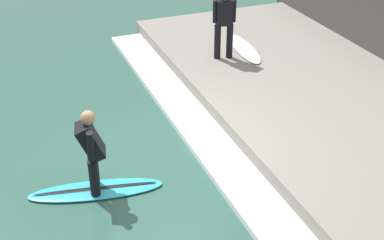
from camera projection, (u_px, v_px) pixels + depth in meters
The scene contains 7 objects.
ground_plane at pixel (166, 161), 9.08m from camera, with size 28.00×28.00×0.00m, color #2D564C.
concrete_ledge at pixel (338, 115), 10.09m from camera, with size 4.40×11.90×0.35m, color gray.
wave_foam_crest at pixel (213, 148), 9.32m from camera, with size 0.75×11.30×0.11m, color white.
surfboard_riding at pixel (96, 190), 8.32m from camera, with size 2.14×0.92×0.07m.
surfer_riding at pixel (91, 147), 7.93m from camera, with size 0.48×0.61×1.38m.
surfer_waiting_near at pixel (224, 21), 11.57m from camera, with size 0.50×0.29×1.52m.
surfboard_waiting_near at pixel (244, 48), 12.38m from camera, with size 0.69×1.86×0.06m.
Camera 1 is at (-2.37, -7.14, 5.15)m, focal length 50.00 mm.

